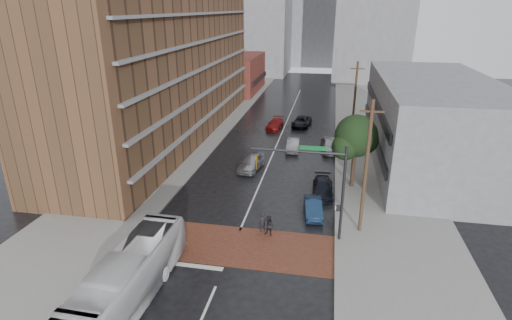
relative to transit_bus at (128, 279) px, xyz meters
The scene contains 23 objects.
ground 7.65m from the transit_bus, 54.04° to the left, with size 160.00×160.00×0.00m, color black.
crosswalk 8.05m from the transit_bus, 56.17° to the left, with size 14.00×5.00×0.02m, color brown.
sidewalk_west 31.90m from the transit_bus, 102.87° to the left, with size 9.00×90.00×0.15m, color gray.
sidewalk_east 34.93m from the transit_bus, 62.89° to the left, with size 9.00×90.00×0.15m, color gray.
apartment_block 33.94m from the transit_bus, 107.71° to the left, with size 10.00×44.00×28.00m, color brown.
storefront_west 60.58m from the transit_bus, 97.21° to the left, with size 8.00×16.00×7.00m, color maroon.
building_east 33.54m from the transit_bus, 51.27° to the left, with size 11.00×26.00×9.00m, color gray.
distant_tower_west 85.84m from the transit_bus, 96.51° to the left, with size 18.00×16.00×32.00m, color gray.
distant_tower_center 101.70m from the transit_bus, 87.51° to the left, with size 12.00×10.00×24.00m, color gray.
street_tree 22.47m from the transit_bus, 54.48° to the left, with size 4.20×4.10×6.90m.
signal_mast 13.74m from the transit_bus, 39.88° to the left, with size 6.50×0.30×7.20m.
utility_pole_near 16.99m from the transit_bus, 37.32° to the left, with size 1.60×0.26×10.00m.
utility_pole_far 33.03m from the transit_bus, 66.30° to the left, with size 1.60×0.26×10.00m.
transit_bus is the anchor object (origin of this frame).
pedestrian_a 10.73m from the transit_bus, 55.25° to the left, with size 0.56×0.37×1.53m, color black.
pedestrian_b 10.69m from the transit_bus, 51.40° to the left, with size 0.76×0.59×1.57m, color black.
car_travel_a 20.82m from the transit_bus, 81.99° to the left, with size 1.84×4.58×1.56m, color #9FA1A6.
car_travel_b 28.04m from the transit_bus, 76.54° to the left, with size 1.42×4.07×1.34m, color #929598.
car_travel_c 35.85m from the transit_bus, 84.89° to the left, with size 1.79×4.40×1.28m, color maroon.
suv_travel 38.26m from the transit_bus, 79.92° to the left, with size 2.20×4.76×1.32m, color black.
car_parked_near 15.49m from the transit_bus, 51.38° to the left, with size 1.34×3.85×1.27m, color #132643.
car_parked_mid 19.10m from the transit_bus, 57.34° to the left, with size 1.79×4.39×1.28m, color black.
car_parked_far 29.72m from the transit_bus, 68.89° to the left, with size 1.82×4.53×1.54m, color #A3A4AA.
Camera 1 is at (6.00, -22.82, 15.69)m, focal length 28.00 mm.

